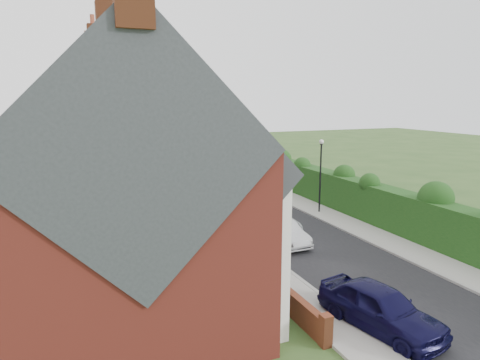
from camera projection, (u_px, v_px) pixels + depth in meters
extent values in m
plane|color=#2D4C1E|center=(307.00, 236.00, 24.96)|extent=(140.00, 140.00, 0.00)
cube|color=black|center=(231.00, 197.00, 34.76)|extent=(6.00, 58.00, 0.02)
cube|color=gray|center=(276.00, 192.00, 36.28)|extent=(2.20, 58.00, 0.12)
cube|color=gray|center=(185.00, 200.00, 33.31)|extent=(1.70, 58.00, 0.12)
cube|color=gray|center=(265.00, 193.00, 35.89)|extent=(0.18, 58.00, 0.13)
cube|color=gray|center=(195.00, 199.00, 33.61)|extent=(0.18, 58.00, 0.13)
cube|color=#143A12|center=(295.00, 177.00, 36.73)|extent=(1.50, 58.00, 2.50)
cube|color=maroon|center=(93.00, 167.00, 29.31)|extent=(8.00, 40.00, 6.50)
cube|color=#282B2F|center=(90.00, 119.00, 28.70)|extent=(8.00, 40.20, 8.00)
cube|color=white|center=(264.00, 256.00, 14.63)|extent=(0.70, 2.40, 5.20)
cube|color=black|center=(274.00, 287.00, 15.00)|extent=(0.06, 1.80, 1.60)
cube|color=black|center=(275.00, 221.00, 14.54)|extent=(0.06, 1.80, 1.60)
cube|color=#282B2F|center=(261.00, 170.00, 14.00)|extent=(1.70, 2.60, 1.70)
cube|color=#3F2D2D|center=(234.00, 277.00, 16.71)|extent=(0.08, 0.90, 2.10)
cube|color=white|center=(235.00, 194.00, 15.99)|extent=(0.12, 1.20, 1.60)
cube|color=white|center=(216.00, 219.00, 19.17)|extent=(0.70, 2.40, 5.20)
cube|color=black|center=(224.00, 243.00, 19.54)|extent=(0.06, 1.80, 1.60)
cube|color=black|center=(224.00, 192.00, 19.08)|extent=(0.06, 1.80, 1.60)
cube|color=#282B2F|center=(212.00, 152.00, 18.54)|extent=(1.70, 2.60, 1.70)
cube|color=#3F2D2D|center=(197.00, 238.00, 21.25)|extent=(0.08, 0.90, 2.10)
cube|color=white|center=(196.00, 173.00, 20.53)|extent=(0.12, 1.20, 1.60)
cube|color=white|center=(187.00, 195.00, 23.71)|extent=(0.70, 2.40, 5.20)
cube|color=black|center=(193.00, 216.00, 24.07)|extent=(0.06, 1.80, 1.60)
cube|color=black|center=(193.00, 174.00, 23.62)|extent=(0.06, 1.80, 1.60)
cube|color=#282B2F|center=(183.00, 142.00, 23.08)|extent=(1.70, 2.60, 1.70)
cube|color=#3F2D2D|center=(173.00, 214.00, 25.79)|extent=(0.08, 0.90, 2.10)
cube|color=white|center=(172.00, 159.00, 25.07)|extent=(0.12, 1.20, 1.60)
cube|color=white|center=(166.00, 180.00, 28.25)|extent=(0.70, 2.40, 5.20)
cube|color=black|center=(172.00, 197.00, 28.61)|extent=(0.06, 1.80, 1.60)
cube|color=black|center=(171.00, 162.00, 28.16)|extent=(0.06, 1.80, 1.60)
cube|color=#282B2F|center=(163.00, 134.00, 27.62)|extent=(1.70, 2.60, 1.70)
cube|color=#3F2D2D|center=(156.00, 196.00, 30.33)|extent=(0.08, 0.90, 2.10)
cube|color=white|center=(155.00, 150.00, 29.61)|extent=(0.12, 1.20, 1.60)
cube|color=white|center=(152.00, 168.00, 32.79)|extent=(0.70, 2.40, 5.20)
cube|color=black|center=(157.00, 183.00, 33.15)|extent=(0.06, 1.80, 1.60)
cube|color=black|center=(156.00, 153.00, 32.70)|extent=(0.06, 1.80, 1.60)
cube|color=#282B2F|center=(148.00, 129.00, 32.16)|extent=(1.70, 2.60, 1.70)
cube|color=#3F2D2D|center=(144.00, 183.00, 34.87)|extent=(0.08, 0.90, 2.10)
cube|color=white|center=(142.00, 143.00, 34.15)|extent=(0.12, 1.20, 1.60)
cube|color=white|center=(141.00, 160.00, 37.33)|extent=(0.70, 2.40, 5.20)
cube|color=black|center=(146.00, 173.00, 37.69)|extent=(0.06, 1.80, 1.60)
cube|color=black|center=(145.00, 146.00, 37.24)|extent=(0.06, 1.80, 1.60)
cube|color=#282B2F|center=(138.00, 125.00, 36.70)|extent=(1.70, 2.60, 1.70)
cube|color=#3F2D2D|center=(134.00, 174.00, 39.41)|extent=(0.08, 0.90, 2.10)
cube|color=white|center=(133.00, 137.00, 38.69)|extent=(0.12, 1.20, 1.60)
cube|color=white|center=(132.00, 153.00, 41.87)|extent=(0.70, 2.40, 5.20)
cube|color=black|center=(137.00, 165.00, 42.23)|extent=(0.06, 1.80, 1.60)
cube|color=black|center=(135.00, 141.00, 41.78)|extent=(0.06, 1.80, 1.60)
cube|color=#282B2F|center=(129.00, 122.00, 41.24)|extent=(1.70, 2.60, 1.70)
cube|color=#3F2D2D|center=(127.00, 166.00, 43.95)|extent=(0.08, 0.90, 2.10)
cube|color=white|center=(125.00, 133.00, 43.23)|extent=(0.12, 1.20, 1.60)
cube|color=white|center=(125.00, 148.00, 46.41)|extent=(0.70, 2.40, 5.20)
cube|color=black|center=(129.00, 158.00, 46.77)|extent=(0.06, 1.80, 1.60)
cube|color=black|center=(128.00, 136.00, 46.32)|extent=(0.06, 1.80, 1.60)
cube|color=#282B2F|center=(122.00, 120.00, 45.78)|extent=(1.70, 2.60, 1.70)
cube|color=#3F2D2D|center=(121.00, 159.00, 48.49)|extent=(0.08, 0.90, 2.10)
cube|color=white|center=(119.00, 130.00, 47.77)|extent=(0.12, 1.20, 1.60)
cube|color=brown|center=(110.00, 26.00, 14.36)|extent=(0.90, 0.50, 1.60)
cube|color=brown|center=(99.00, 43.00, 18.90)|extent=(0.90, 0.50, 1.60)
cylinder|color=brown|center=(92.00, 20.00, 18.64)|extent=(0.20, 0.20, 0.50)
cylinder|color=brown|center=(102.00, 21.00, 18.79)|extent=(0.20, 0.20, 0.50)
cube|color=brown|center=(91.00, 54.00, 23.44)|extent=(0.90, 0.50, 1.60)
cylinder|color=brown|center=(86.00, 36.00, 23.18)|extent=(0.20, 0.20, 0.50)
cylinder|color=brown|center=(94.00, 36.00, 23.33)|extent=(0.20, 0.20, 0.50)
cube|color=brown|center=(86.00, 61.00, 27.98)|extent=(0.90, 0.50, 1.60)
cylinder|color=brown|center=(82.00, 46.00, 27.72)|extent=(0.20, 0.20, 0.50)
cylinder|color=brown|center=(89.00, 46.00, 27.87)|extent=(0.20, 0.20, 0.50)
cube|color=brown|center=(83.00, 66.00, 32.52)|extent=(0.90, 0.50, 1.60)
cylinder|color=brown|center=(79.00, 53.00, 32.26)|extent=(0.20, 0.20, 0.50)
cylinder|color=brown|center=(85.00, 53.00, 32.41)|extent=(0.20, 0.20, 0.50)
cube|color=brown|center=(80.00, 70.00, 37.06)|extent=(0.90, 0.50, 1.60)
cylinder|color=brown|center=(77.00, 59.00, 36.80)|extent=(0.20, 0.20, 0.50)
cylinder|color=brown|center=(82.00, 59.00, 36.95)|extent=(0.20, 0.20, 0.50)
cube|color=brown|center=(78.00, 73.00, 41.60)|extent=(0.90, 0.50, 1.60)
cylinder|color=brown|center=(75.00, 63.00, 41.34)|extent=(0.20, 0.20, 0.50)
cylinder|color=brown|center=(80.00, 63.00, 41.49)|extent=(0.20, 0.20, 0.50)
cube|color=brown|center=(76.00, 75.00, 46.14)|extent=(0.90, 0.50, 1.60)
cylinder|color=brown|center=(74.00, 66.00, 45.88)|extent=(0.20, 0.20, 0.50)
cylinder|color=brown|center=(78.00, 66.00, 46.03)|extent=(0.20, 0.20, 0.50)
cube|color=brown|center=(288.00, 300.00, 16.07)|extent=(0.30, 4.70, 0.90)
cube|color=brown|center=(238.00, 256.00, 20.61)|extent=(0.30, 4.70, 0.90)
cube|color=brown|center=(206.00, 227.00, 25.15)|extent=(0.30, 4.70, 0.90)
cube|color=brown|center=(184.00, 207.00, 29.69)|extent=(0.30, 4.70, 0.90)
cube|color=brown|center=(168.00, 193.00, 34.23)|extent=(0.30, 4.70, 0.90)
cube|color=brown|center=(155.00, 182.00, 38.77)|extent=(0.30, 4.70, 0.90)
cube|color=brown|center=(145.00, 173.00, 43.31)|extent=(0.30, 4.70, 0.90)
cube|color=brown|center=(137.00, 166.00, 47.85)|extent=(0.30, 4.70, 0.90)
cube|color=brown|center=(326.00, 331.00, 13.78)|extent=(0.35, 0.35, 1.10)
cube|color=brown|center=(260.00, 273.00, 18.32)|extent=(0.35, 0.35, 1.10)
cube|color=brown|center=(221.00, 238.00, 22.86)|extent=(0.35, 0.35, 1.10)
cube|color=brown|center=(194.00, 215.00, 27.40)|extent=(0.35, 0.35, 1.10)
cube|color=brown|center=(175.00, 198.00, 31.94)|extent=(0.35, 0.35, 1.10)
cube|color=brown|center=(161.00, 186.00, 36.48)|extent=(0.35, 0.35, 1.10)
cube|color=brown|center=(150.00, 176.00, 41.02)|extent=(0.35, 0.35, 1.10)
cube|color=brown|center=(141.00, 168.00, 45.56)|extent=(0.35, 0.35, 1.10)
cube|color=brown|center=(134.00, 162.00, 50.10)|extent=(0.35, 0.35, 1.10)
cylinder|color=black|center=(320.00, 179.00, 29.41)|extent=(0.12, 0.12, 4.80)
cylinder|color=black|center=(321.00, 144.00, 28.95)|extent=(0.20, 0.20, 0.10)
sphere|color=silver|center=(322.00, 142.00, 28.92)|extent=(0.32, 0.32, 0.32)
cylinder|color=#332316|center=(139.00, 138.00, 59.71)|extent=(0.50, 0.50, 4.75)
sphere|color=#184316|center=(138.00, 113.00, 59.04)|extent=(6.80, 6.80, 6.80)
sphere|color=#184316|center=(148.00, 117.00, 59.95)|extent=(4.76, 4.76, 4.76)
cylinder|color=#332316|center=(178.00, 134.00, 63.72)|extent=(0.50, 0.50, 5.25)
sphere|color=#184316|center=(177.00, 107.00, 62.98)|extent=(7.60, 7.60, 7.60)
sphere|color=#184316|center=(187.00, 112.00, 63.96)|extent=(5.32, 5.32, 5.32)
cylinder|color=#332316|center=(92.00, 135.00, 60.12)|extent=(0.50, 0.50, 5.50)
sphere|color=#184316|center=(91.00, 106.00, 59.35)|extent=(8.00, 8.00, 8.00)
sphere|color=#184316|center=(103.00, 111.00, 60.36)|extent=(5.60, 5.60, 5.60)
imported|color=black|center=(380.00, 308.00, 14.79)|extent=(2.80, 4.96, 1.59)
imported|color=#ABABB0|center=(283.00, 232.00, 23.58)|extent=(1.59, 4.02, 1.30)
imported|color=#9D9FA4|center=(270.00, 220.00, 25.45)|extent=(3.38, 5.95, 1.57)
imported|color=beige|center=(234.00, 200.00, 30.49)|extent=(2.40, 5.44, 1.56)
imported|color=#113922|center=(196.00, 187.00, 35.15)|extent=(2.59, 4.34, 1.39)
imported|color=maroon|center=(183.00, 172.00, 41.81)|extent=(2.48, 4.94, 1.56)
imported|color=#BAB486|center=(162.00, 163.00, 48.75)|extent=(2.81, 4.95, 1.30)
imported|color=slate|center=(162.00, 157.00, 53.42)|extent=(2.24, 4.59, 1.29)
imported|color=black|center=(142.00, 151.00, 58.75)|extent=(2.54, 4.59, 1.48)
imported|color=#47301A|center=(240.00, 184.00, 35.65)|extent=(1.07, 2.03, 1.65)
cube|color=black|center=(231.00, 179.00, 37.53)|extent=(1.26, 2.10, 0.52)
cylinder|color=beige|center=(231.00, 171.00, 37.39)|extent=(1.36, 1.31, 1.36)
cube|color=beige|center=(231.00, 176.00, 37.48)|extent=(1.38, 2.15, 0.04)
cylinder|color=black|center=(221.00, 183.00, 37.93)|extent=(0.08, 0.94, 0.94)
cylinder|color=black|center=(235.00, 182.00, 38.44)|extent=(0.08, 0.94, 0.94)
cylinder|color=black|center=(231.00, 181.00, 36.34)|extent=(0.06, 1.89, 0.06)
cylinder|color=black|center=(239.00, 181.00, 36.61)|extent=(0.06, 1.89, 0.06)
imported|color=#C6AE8F|center=(144.00, 152.00, 58.29)|extent=(1.97, 4.11, 1.30)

